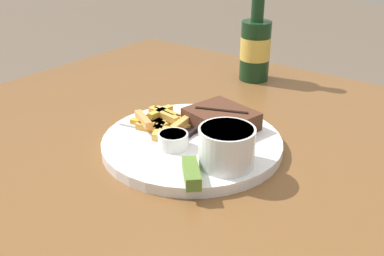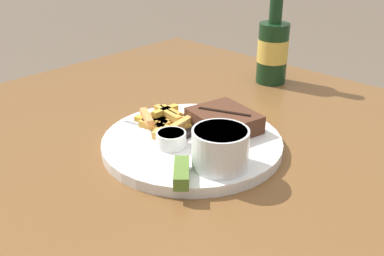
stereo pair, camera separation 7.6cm
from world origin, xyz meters
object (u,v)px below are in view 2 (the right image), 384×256
at_px(beer_bottle, 273,49).
at_px(knife_utensil, 200,127).
at_px(steak_portion, 224,121).
at_px(pickle_spear, 181,173).
at_px(coleslaw_cup, 220,146).
at_px(fork_utensil, 153,127).
at_px(dinner_plate, 192,143).
at_px(dipping_sauce_cup, 171,139).

bearing_deg(beer_bottle, knife_utensil, -76.86).
height_order(steak_portion, pickle_spear, steak_portion).
height_order(pickle_spear, knife_utensil, pickle_spear).
height_order(coleslaw_cup, fork_utensil, coleslaw_cup).
distance_m(coleslaw_cup, pickle_spear, 0.07).
bearing_deg(fork_utensil, dinner_plate, 0.00).
distance_m(dinner_plate, fork_utensil, 0.08).
xyz_separation_m(steak_portion, beer_bottle, (-0.11, 0.31, 0.05)).
xyz_separation_m(dinner_plate, beer_bottle, (-0.09, 0.37, 0.07)).
xyz_separation_m(coleslaw_cup, fork_utensil, (-0.17, 0.02, -0.03)).
distance_m(dipping_sauce_cup, pickle_spear, 0.10).
xyz_separation_m(steak_portion, coleslaw_cup, (0.08, -0.10, 0.02)).
height_order(steak_portion, dipping_sauce_cup, steak_portion).
height_order(dipping_sauce_cup, knife_utensil, dipping_sauce_cup).
relative_size(dinner_plate, fork_utensil, 2.32).
height_order(coleslaw_cup, knife_utensil, coleslaw_cup).
distance_m(dinner_plate, steak_portion, 0.07).
bearing_deg(fork_utensil, knife_utensil, 28.44).
xyz_separation_m(dipping_sauce_cup, fork_utensil, (-0.07, 0.03, -0.01)).
bearing_deg(fork_utensil, beer_bottle, 79.08).
relative_size(steak_portion, dipping_sauce_cup, 2.61).
bearing_deg(pickle_spear, coleslaw_cup, 76.00).
height_order(dinner_plate, beer_bottle, beer_bottle).
distance_m(dinner_plate, dipping_sauce_cup, 0.05).
bearing_deg(steak_portion, pickle_spear, -69.95).
bearing_deg(pickle_spear, dipping_sauce_cup, 144.13).
bearing_deg(dipping_sauce_cup, fork_utensil, 160.99).
relative_size(steak_portion, pickle_spear, 2.02).
bearing_deg(beer_bottle, steak_portion, -70.44).
bearing_deg(steak_portion, fork_utensil, -138.14).
xyz_separation_m(dipping_sauce_cup, knife_utensil, (-0.01, 0.08, -0.01)).
distance_m(dinner_plate, beer_bottle, 0.39).
height_order(dinner_plate, coleslaw_cup, coleslaw_cup).
relative_size(coleslaw_cup, pickle_spear, 1.35).
bearing_deg(coleslaw_cup, beer_bottle, 114.56).
relative_size(pickle_spear, knife_utensil, 0.39).
bearing_deg(fork_utensil, pickle_spear, -41.55).
distance_m(fork_utensil, beer_bottle, 0.40).
distance_m(dipping_sauce_cup, beer_bottle, 0.43).
bearing_deg(dipping_sauce_cup, coleslaw_cup, 3.59).
distance_m(steak_portion, dipping_sauce_cup, 0.11).
xyz_separation_m(coleslaw_cup, pickle_spear, (-0.02, -0.07, -0.02)).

